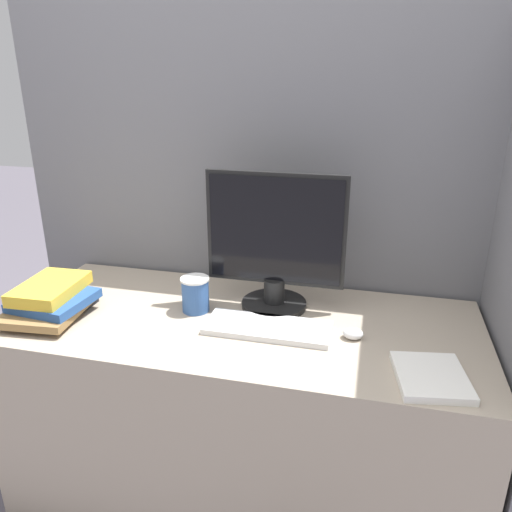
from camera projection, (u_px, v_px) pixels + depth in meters
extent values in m
cube|color=slate|center=(266.00, 239.00, 1.99)|extent=(2.01, 0.04, 1.80)
cube|color=tan|center=(242.00, 409.00, 1.83)|extent=(1.61, 0.69, 0.73)
cylinder|color=black|center=(274.00, 304.00, 1.80)|extent=(0.23, 0.23, 0.02)
cylinder|color=black|center=(274.00, 291.00, 1.78)|extent=(0.07, 0.07, 0.09)
cube|color=black|center=(275.00, 230.00, 1.70)|extent=(0.49, 0.02, 0.39)
cube|color=black|center=(275.00, 230.00, 1.69)|extent=(0.46, 0.01, 0.37)
cube|color=silver|center=(268.00, 328.00, 1.63)|extent=(0.41, 0.16, 0.02)
ellipsoid|color=silver|center=(353.00, 334.00, 1.58)|extent=(0.06, 0.05, 0.04)
cylinder|color=#335999|center=(195.00, 295.00, 1.75)|extent=(0.09, 0.09, 0.12)
cylinder|color=white|center=(195.00, 279.00, 1.73)|extent=(0.10, 0.10, 0.01)
cube|color=#262628|center=(55.00, 311.00, 1.74)|extent=(0.19, 0.27, 0.02)
cube|color=olive|center=(49.00, 308.00, 1.72)|extent=(0.26, 0.32, 0.03)
cube|color=#264C8C|center=(54.00, 300.00, 1.71)|extent=(0.25, 0.25, 0.03)
cube|color=gold|center=(50.00, 288.00, 1.71)|extent=(0.19, 0.27, 0.04)
cube|color=white|center=(431.00, 377.00, 1.37)|extent=(0.22, 0.25, 0.02)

